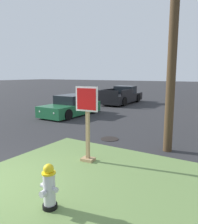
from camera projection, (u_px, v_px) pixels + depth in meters
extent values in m
cube|color=#668447|center=(96.00, 183.00, 5.23)|extent=(5.81, 4.82, 0.08)
cylinder|color=black|center=(50.00, 206.00, 4.16)|extent=(0.27, 0.28, 0.08)
cylinder|color=#BCBCC1|center=(49.00, 189.00, 4.10)|extent=(0.22, 0.22, 0.60)
cylinder|color=yellow|center=(49.00, 173.00, 4.05)|extent=(0.25, 0.25, 0.03)
sphere|color=yellow|center=(49.00, 169.00, 4.04)|extent=(0.19, 0.19, 0.19)
cube|color=yellow|center=(48.00, 165.00, 4.03)|extent=(0.04, 0.04, 0.04)
cylinder|color=#BCBCC1|center=(43.00, 185.00, 4.18)|extent=(0.08, 0.09, 0.09)
cylinder|color=#BCBCC1|center=(55.00, 190.00, 4.02)|extent=(0.08, 0.09, 0.09)
cylinder|color=#BCBCC1|center=(43.00, 194.00, 3.97)|extent=(0.12, 0.09, 0.12)
cube|color=#A3845B|center=(88.00, 125.00, 6.28)|extent=(0.10, 0.10, 2.06)
cube|color=#A3845B|center=(88.00, 159.00, 6.45)|extent=(0.38, 0.31, 0.08)
cube|color=white|center=(87.00, 99.00, 6.11)|extent=(0.68, 0.07, 0.68)
cube|color=red|center=(86.00, 99.00, 6.10)|extent=(0.58, 0.06, 0.58)
cylinder|color=black|center=(110.00, 139.00, 8.86)|extent=(0.70, 0.70, 0.02)
cube|color=#1E6038|center=(71.00, 109.00, 13.96)|extent=(1.77, 4.15, 0.64)
cube|color=black|center=(73.00, 99.00, 14.04)|extent=(1.52, 1.91, 0.56)
cylinder|color=black|center=(68.00, 115.00, 12.47)|extent=(0.22, 0.62, 0.62)
cylinder|color=black|center=(46.00, 112.00, 13.34)|extent=(0.22, 0.62, 0.62)
cylinder|color=black|center=(93.00, 109.00, 14.61)|extent=(0.22, 0.62, 0.62)
cylinder|color=black|center=(73.00, 107.00, 15.48)|extent=(0.22, 0.62, 0.62)
sphere|color=white|center=(54.00, 113.00, 11.98)|extent=(0.14, 0.14, 0.14)
sphere|color=red|center=(96.00, 105.00, 15.37)|extent=(0.12, 0.12, 0.12)
sphere|color=white|center=(40.00, 112.00, 12.54)|extent=(0.14, 0.14, 0.14)
sphere|color=red|center=(83.00, 104.00, 15.92)|extent=(0.12, 0.12, 0.12)
cube|color=black|center=(122.00, 98.00, 19.60)|extent=(2.07, 5.28, 0.68)
cube|color=black|center=(125.00, 90.00, 20.12)|extent=(1.72, 1.41, 0.68)
cube|color=black|center=(108.00, 92.00, 19.18)|extent=(0.17, 2.19, 0.44)
cube|color=black|center=(127.00, 92.00, 18.28)|extent=(0.17, 2.19, 0.44)
cube|color=black|center=(108.00, 93.00, 17.33)|extent=(1.72, 0.16, 0.44)
cylinder|color=black|center=(120.00, 97.00, 21.40)|extent=(0.28, 0.77, 0.76)
cylinder|color=black|center=(138.00, 98.00, 20.52)|extent=(0.28, 0.77, 0.76)
cylinder|color=black|center=(104.00, 100.00, 18.73)|extent=(0.28, 0.77, 0.76)
cylinder|color=black|center=(124.00, 102.00, 17.85)|extent=(0.28, 0.77, 0.76)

